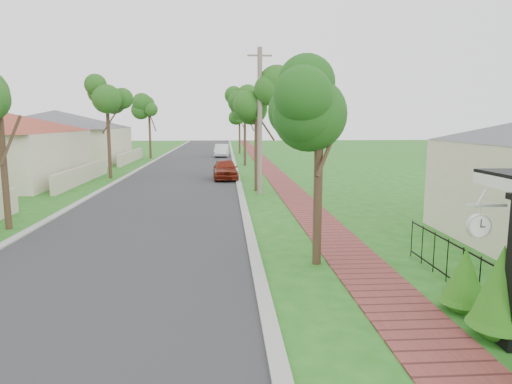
{
  "coord_description": "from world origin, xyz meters",
  "views": [
    {
      "loc": [
        -0.11,
        -7.68,
        3.63
      ],
      "look_at": [
        0.81,
        5.99,
        1.5
      ],
      "focal_mm": 32.0,
      "sensor_mm": 36.0,
      "label": 1
    }
  ],
  "objects_px": {
    "near_tree": "(320,104)",
    "utility_pole": "(260,121)",
    "parked_car_white": "(222,151)",
    "station_clock": "(479,224)",
    "parked_car_red": "(225,169)"
  },
  "relations": [
    {
      "from": "parked_car_white",
      "to": "utility_pole",
      "type": "bearing_deg",
      "value": -82.1
    },
    {
      "from": "parked_car_red",
      "to": "near_tree",
      "type": "height_order",
      "value": "near_tree"
    },
    {
      "from": "parked_car_red",
      "to": "station_clock",
      "type": "relative_size",
      "value": 5.59
    },
    {
      "from": "parked_car_white",
      "to": "station_clock",
      "type": "height_order",
      "value": "station_clock"
    },
    {
      "from": "parked_car_white",
      "to": "utility_pole",
      "type": "relative_size",
      "value": 0.54
    },
    {
      "from": "parked_car_red",
      "to": "near_tree",
      "type": "distance_m",
      "value": 17.91
    },
    {
      "from": "near_tree",
      "to": "utility_pole",
      "type": "height_order",
      "value": "utility_pole"
    },
    {
      "from": "near_tree",
      "to": "utility_pole",
      "type": "xyz_separation_m",
      "value": [
        -0.61,
        11.39,
        -0.4
      ]
    },
    {
      "from": "utility_pole",
      "to": "station_clock",
      "type": "height_order",
      "value": "utility_pole"
    },
    {
      "from": "parked_car_white",
      "to": "near_tree",
      "type": "relative_size",
      "value": 0.76
    },
    {
      "from": "utility_pole",
      "to": "near_tree",
      "type": "bearing_deg",
      "value": -86.93
    },
    {
      "from": "parked_car_red",
      "to": "near_tree",
      "type": "xyz_separation_m",
      "value": [
        2.32,
        -17.43,
        3.4
      ]
    },
    {
      "from": "parked_car_red",
      "to": "parked_car_white",
      "type": "bearing_deg",
      "value": 88.67
    },
    {
      "from": "utility_pole",
      "to": "station_clock",
      "type": "distance_m",
      "value": 15.78
    },
    {
      "from": "parked_car_white",
      "to": "station_clock",
      "type": "distance_m",
      "value": 40.18
    }
  ]
}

